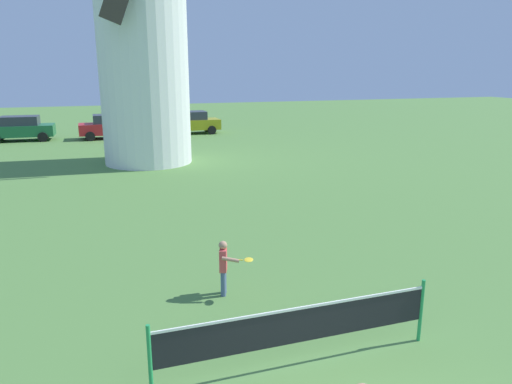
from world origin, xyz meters
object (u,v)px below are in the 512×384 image
(windmill, at_px, (141,15))
(tennis_net, at_px, (298,326))
(player_far, at_px, (225,265))
(parked_car_green, at_px, (21,128))
(parked_car_mustard, at_px, (189,122))
(parked_car_red, at_px, (112,126))

(windmill, xyz_separation_m, tennis_net, (0.26, -17.55, -6.12))
(player_far, xyz_separation_m, parked_car_green, (-6.69, 24.87, 0.16))
(tennis_net, height_order, player_far, player_far)
(player_far, bearing_deg, windmill, 89.35)
(windmill, height_order, player_far, windmill)
(tennis_net, xyz_separation_m, parked_car_green, (-7.12, 27.55, 0.13))
(windmill, relative_size, parked_car_mustard, 3.27)
(tennis_net, xyz_separation_m, parked_car_mustard, (3.63, 27.57, 0.13))
(player_far, distance_m, parked_car_red, 24.23)
(tennis_net, height_order, parked_car_green, parked_car_green)
(windmill, height_order, tennis_net, windmill)
(tennis_net, distance_m, parked_car_green, 28.45)
(windmill, bearing_deg, parked_car_green, 124.45)
(windmill, distance_m, parked_car_mustard, 12.30)
(windmill, xyz_separation_m, player_far, (-0.17, -14.87, -6.15))
(windmill, bearing_deg, player_far, -90.65)
(parked_car_green, bearing_deg, parked_car_mustard, 0.11)
(player_far, relative_size, parked_car_green, 0.28)
(parked_car_red, xyz_separation_m, parked_car_mustard, (5.20, 0.69, 0.00))
(parked_car_green, distance_m, parked_car_mustard, 10.75)
(tennis_net, bearing_deg, windmill, 90.86)
(tennis_net, bearing_deg, player_far, 99.17)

